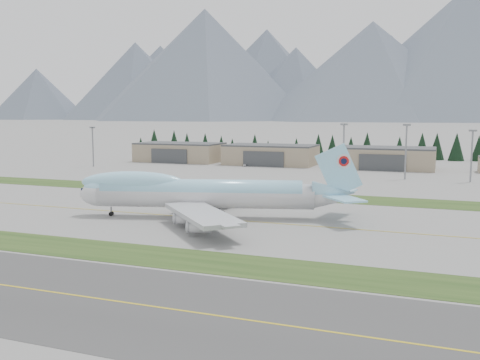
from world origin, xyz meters
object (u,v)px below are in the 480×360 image
at_px(boeing_747_freighter, 202,193).
at_px(hangar_right, 385,158).
at_px(hangar_center, 271,155).
at_px(service_vehicle_c, 415,172).
at_px(service_vehicle_b, 347,175).
at_px(service_vehicle_a, 245,166).
at_px(hangar_left, 180,152).

distance_m(boeing_747_freighter, hangar_right, 152.69).
xyz_separation_m(boeing_747_freighter, hangar_center, (-27.50, 149.19, -1.17)).
bearing_deg(hangar_right, service_vehicle_c, -33.88).
height_order(hangar_right, service_vehicle_b, hangar_right).
distance_m(hangar_center, service_vehicle_c, 75.86).
relative_size(boeing_747_freighter, service_vehicle_a, 20.26).
bearing_deg(service_vehicle_a, boeing_747_freighter, -91.79).
bearing_deg(hangar_center, boeing_747_freighter, -79.56).
xyz_separation_m(hangar_right, service_vehicle_b, (-12.92, -36.88, -5.39)).
bearing_deg(service_vehicle_a, hangar_left, 144.77).
bearing_deg(boeing_747_freighter, hangar_right, 62.53).
height_order(hangar_left, service_vehicle_b, hangar_left).
bearing_deg(hangar_left, hangar_right, 0.00).
bearing_deg(boeing_747_freighter, service_vehicle_c, 55.97).
bearing_deg(hangar_center, hangar_right, 0.00).
distance_m(hangar_left, service_vehicle_c, 130.49).
height_order(service_vehicle_a, service_vehicle_b, service_vehicle_a).
bearing_deg(service_vehicle_b, service_vehicle_c, -55.56).
bearing_deg(hangar_center, service_vehicle_c, -7.65).
distance_m(hangar_right, service_vehicle_c, 18.85).
bearing_deg(service_vehicle_c, boeing_747_freighter, -127.74).
xyz_separation_m(service_vehicle_a, service_vehicle_c, (84.75, 4.59, 0.00)).
xyz_separation_m(boeing_747_freighter, hangar_left, (-82.50, 149.19, -1.17)).
height_order(service_vehicle_b, service_vehicle_c, service_vehicle_b).
bearing_deg(service_vehicle_b, service_vehicle_a, 59.23).
xyz_separation_m(boeing_747_freighter, service_vehicle_b, (19.58, 112.30, -6.56)).
xyz_separation_m(hangar_left, hangar_right, (115.00, 0.00, 0.00)).
bearing_deg(service_vehicle_a, hangar_center, 39.07).
bearing_deg(hangar_left, service_vehicle_b, -19.87).
bearing_deg(hangar_right, boeing_747_freighter, -102.29).
relative_size(boeing_747_freighter, hangar_center, 1.58).
distance_m(boeing_747_freighter, service_vehicle_b, 114.19).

